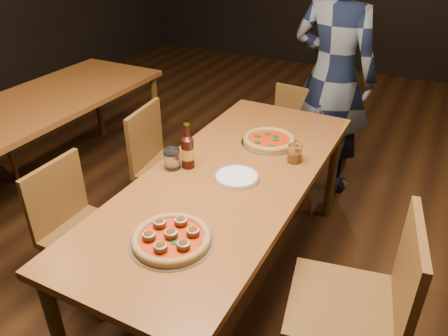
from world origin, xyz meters
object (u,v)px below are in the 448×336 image
at_px(beer_bottle, 188,152).
at_px(pizza_margherita, 269,140).
at_px(chair_main_e, 344,305).
at_px(diner, 333,77).
at_px(chair_main_nw, 87,233).
at_px(amber_glass, 295,153).
at_px(chair_main_sw, 173,168).
at_px(pizza_meatball, 171,238).
at_px(plate_stack, 237,177).
at_px(chair_end, 286,142).
at_px(water_glass, 172,159).
at_px(table_left, 40,110).
at_px(table_main, 228,187).

bearing_deg(beer_bottle, pizza_margherita, 58.46).
relative_size(chair_main_e, diner, 0.55).
distance_m(chair_main_nw, amber_glass, 1.21).
relative_size(chair_main_sw, pizza_meatball, 2.53).
xyz_separation_m(chair_main_nw, pizza_margherita, (0.70, 0.84, 0.35)).
distance_m(chair_main_nw, plate_stack, 0.88).
bearing_deg(pizza_meatball, chair_main_e, 19.71).
bearing_deg(diner, chair_main_nw, 75.02).
xyz_separation_m(chair_main_e, amber_glass, (-0.47, 0.64, 0.31)).
height_order(chair_end, beer_bottle, beer_bottle).
distance_m(chair_main_e, water_glass, 1.10).
bearing_deg(chair_main_e, table_left, -115.52).
height_order(chair_main_sw, water_glass, chair_main_sw).
xyz_separation_m(chair_main_nw, plate_stack, (0.70, 0.39, 0.34)).
xyz_separation_m(chair_main_sw, pizza_meatball, (0.64, -0.96, 0.33)).
relative_size(chair_main_sw, pizza_margherita, 2.69).
height_order(chair_main_sw, pizza_margherita, chair_main_sw).
xyz_separation_m(chair_main_nw, amber_glass, (0.90, 0.70, 0.38)).
bearing_deg(beer_bottle, amber_glass, 33.11).
xyz_separation_m(chair_main_nw, chair_end, (0.57, 1.55, -0.01)).
xyz_separation_m(plate_stack, amber_glass, (0.20, 0.31, 0.04)).
bearing_deg(chair_main_sw, diner, -44.07).
relative_size(chair_main_nw, pizza_meatball, 2.42).
bearing_deg(amber_glass, plate_stack, -122.66).
bearing_deg(amber_glass, chair_main_nw, -142.08).
relative_size(chair_main_sw, water_glass, 8.12).
relative_size(pizza_meatball, beer_bottle, 1.42).
height_order(chair_main_sw, chair_main_e, chair_main_e).
distance_m(chair_end, diner, 0.58).
bearing_deg(chair_main_nw, chair_main_e, -87.60).
height_order(plate_stack, diner, diner).
bearing_deg(pizza_meatball, beer_bottle, 115.02).
bearing_deg(diner, water_glass, 81.80).
relative_size(table_left, chair_main_nw, 2.37).
distance_m(water_glass, diner, 1.52).
height_order(chair_main_e, amber_glass, chair_main_e).
distance_m(chair_end, water_glass, 1.29).
height_order(table_left, chair_end, chair_end).
distance_m(table_left, diner, 2.16).
height_order(chair_end, pizza_margherita, chair_end).
distance_m(chair_main_e, pizza_margherita, 1.06).
height_order(chair_main_sw, plate_stack, chair_main_sw).
bearing_deg(chair_main_sw, plate_stack, -126.99).
distance_m(table_main, diner, 1.40).
bearing_deg(plate_stack, table_main, 165.84).
bearing_deg(water_glass, pizza_meatball, -57.29).
relative_size(chair_main_sw, chair_main_e, 0.90).
bearing_deg(table_main, chair_main_e, -25.24).
xyz_separation_m(pizza_margherita, diner, (0.11, 0.94, 0.12)).
bearing_deg(chair_main_nw, diner, -24.83).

